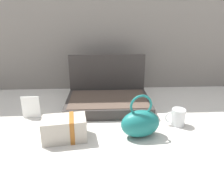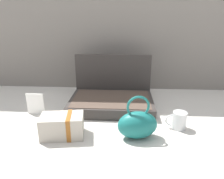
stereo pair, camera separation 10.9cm
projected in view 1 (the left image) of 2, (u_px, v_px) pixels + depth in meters
ground_plane at (115, 121)px, 1.18m from camera, size 6.00×6.00×0.00m
open_suitcase at (108, 96)px, 1.35m from camera, size 0.50×0.36×0.30m
teal_pouch_handbag at (140, 123)px, 1.01m from camera, size 0.20×0.14×0.21m
cream_toiletry_bag at (65, 128)px, 0.99m from camera, size 0.21×0.15×0.11m
coffee_mug at (178, 117)px, 1.12m from camera, size 0.11×0.07×0.09m
info_card_left at (31, 107)px, 1.19m from camera, size 0.10×0.01×0.13m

